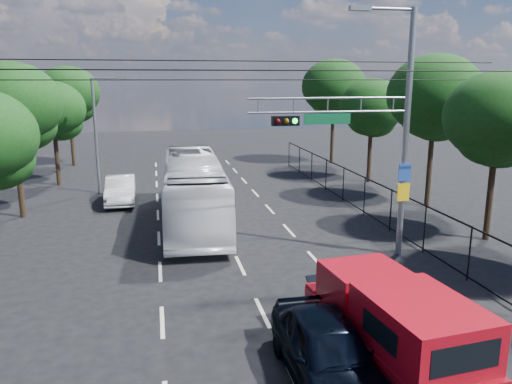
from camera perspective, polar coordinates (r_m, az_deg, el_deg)
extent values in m
cube|color=beige|center=(15.30, -10.67, -14.37)|extent=(0.12, 2.00, 0.01)
cube|color=beige|center=(18.96, -10.90, -8.89)|extent=(0.12, 2.00, 0.01)
cube|color=beige|center=(22.73, -11.04, -5.21)|extent=(0.12, 2.00, 0.01)
cube|color=beige|center=(26.56, -11.15, -2.58)|extent=(0.12, 2.00, 0.01)
cube|color=beige|center=(30.44, -11.22, -0.62)|extent=(0.12, 2.00, 0.01)
cube|color=beige|center=(34.35, -11.28, 0.90)|extent=(0.12, 2.00, 0.01)
cube|color=beige|center=(38.28, -11.33, 2.11)|extent=(0.12, 2.00, 0.01)
cube|color=beige|center=(42.22, -11.37, 3.09)|extent=(0.12, 2.00, 0.01)
cube|color=beige|center=(15.59, 0.74, -13.60)|extent=(0.12, 2.00, 0.01)
cube|color=beige|center=(19.19, -1.81, -8.39)|extent=(0.12, 2.00, 0.01)
cube|color=beige|center=(22.92, -3.50, -4.83)|extent=(0.12, 2.00, 0.01)
cube|color=beige|center=(26.73, -4.70, -2.28)|extent=(0.12, 2.00, 0.01)
cube|color=beige|center=(30.59, -5.60, -0.37)|extent=(0.12, 2.00, 0.01)
cube|color=beige|center=(34.48, -6.30, 1.12)|extent=(0.12, 2.00, 0.01)
cube|color=beige|center=(38.39, -6.85, 2.30)|extent=(0.12, 2.00, 0.01)
cube|color=beige|center=(42.32, -7.30, 3.26)|extent=(0.12, 2.00, 0.01)
cube|color=beige|center=(13.29, 18.27, -19.34)|extent=(0.12, 2.00, 0.01)
cube|color=beige|center=(16.43, 11.27, -12.42)|extent=(0.12, 2.00, 0.01)
cube|color=beige|center=(19.87, 6.82, -7.71)|extent=(0.12, 2.00, 0.01)
cube|color=beige|center=(23.50, 3.78, -4.39)|extent=(0.12, 2.00, 0.01)
cube|color=beige|center=(27.23, 1.58, -1.96)|extent=(0.12, 2.00, 0.01)
cube|color=beige|center=(31.02, -0.08, -0.12)|extent=(0.12, 2.00, 0.01)
cube|color=beige|center=(34.87, -1.38, 1.32)|extent=(0.12, 2.00, 0.01)
cube|color=beige|center=(38.74, -2.42, 2.47)|extent=(0.12, 2.00, 0.01)
cube|color=beige|center=(42.64, -3.28, 3.41)|extent=(0.12, 2.00, 0.01)
cylinder|color=slate|center=(20.14, 16.74, 6.03)|extent=(0.24, 0.24, 9.50)
cylinder|color=slate|center=(19.73, 14.93, 19.56)|extent=(2.00, 0.10, 0.10)
cube|color=slate|center=(19.28, 11.81, 19.88)|extent=(0.80, 0.25, 0.18)
cylinder|color=slate|center=(18.77, 8.51, 10.56)|extent=(6.20, 0.08, 0.08)
cylinder|color=slate|center=(18.80, 8.46, 9.04)|extent=(6.20, 0.08, 0.08)
cube|color=black|center=(18.31, 3.37, 8.12)|extent=(1.00, 0.28, 0.35)
sphere|color=#3F0505|center=(18.09, 2.50, 8.07)|extent=(0.20, 0.20, 0.20)
sphere|color=#4C3805|center=(18.17, 3.49, 8.08)|extent=(0.20, 0.20, 0.20)
sphere|color=#0CE533|center=(18.25, 4.47, 8.09)|extent=(0.20, 0.20, 0.20)
cube|color=#0B4F2A|center=(18.78, 8.15, 8.28)|extent=(1.80, 0.05, 0.40)
cube|color=#21459D|center=(20.20, 16.63, 2.18)|extent=(0.50, 0.04, 0.70)
cube|color=yellow|center=(20.36, 16.49, -0.04)|extent=(0.50, 0.04, 0.70)
cylinder|color=slate|center=(19.77, 15.42, 9.63)|extent=(0.05, 0.05, 0.50)
cylinder|color=slate|center=(19.22, 11.91, 9.74)|extent=(0.05, 0.05, 0.50)
cylinder|color=slate|center=(18.75, 8.20, 9.81)|extent=(0.05, 0.05, 0.50)
cylinder|color=slate|center=(18.35, 4.31, 9.84)|extent=(0.05, 0.05, 0.50)
cylinder|color=slate|center=(18.05, 0.28, 9.82)|extent=(0.05, 0.05, 0.50)
cylinder|color=slate|center=(32.03, -17.83, 6.02)|extent=(0.18, 0.18, 7.00)
cylinder|color=slate|center=(31.76, -16.80, 12.38)|extent=(1.60, 0.09, 0.09)
cube|color=slate|center=(31.70, -15.15, 12.48)|extent=(0.60, 0.22, 0.15)
cylinder|color=black|center=(15.93, -0.75, 13.75)|extent=(22.00, 0.04, 0.04)
cylinder|color=black|center=(19.39, -2.75, 14.74)|extent=(22.00, 0.04, 0.04)
cylinder|color=black|center=(20.86, -3.37, 12.67)|extent=(22.00, 0.04, 0.04)
cube|color=black|center=(24.60, 14.25, 0.70)|extent=(0.04, 34.00, 0.06)
cube|color=black|center=(25.02, 14.02, -3.33)|extent=(0.04, 34.00, 0.06)
cylinder|color=black|center=(19.01, 23.21, -6.48)|extent=(0.06, 0.06, 2.00)
cylinder|color=black|center=(21.41, 18.71, -4.00)|extent=(0.06, 0.06, 2.00)
cylinder|color=black|center=(23.94, 15.15, -2.02)|extent=(0.06, 0.06, 2.00)
cylinder|color=black|center=(26.57, 12.29, -0.42)|extent=(0.06, 0.06, 2.00)
cylinder|color=black|center=(29.27, 9.95, 0.90)|extent=(0.06, 0.06, 2.00)
cylinder|color=black|center=(32.03, 8.01, 1.98)|extent=(0.06, 0.06, 2.00)
cylinder|color=black|center=(34.82, 6.38, 2.90)|extent=(0.06, 0.06, 2.00)
cylinder|color=black|center=(37.65, 4.99, 3.67)|extent=(0.06, 0.06, 2.00)
cylinder|color=black|center=(40.50, 3.80, 4.33)|extent=(0.06, 0.06, 2.00)
cylinder|color=black|center=(23.91, 25.19, -0.11)|extent=(0.28, 0.28, 4.20)
ellipsoid|color=black|center=(23.47, 25.96, 7.77)|extent=(4.50, 4.50, 3.83)
ellipsoid|color=black|center=(24.04, 26.05, 5.33)|extent=(3.00, 3.00, 2.40)
ellipsoid|color=black|center=(23.17, 25.35, 5.54)|extent=(2.85, 2.85, 2.28)
cylinder|color=black|center=(29.09, 19.24, 3.06)|extent=(0.28, 0.28, 4.76)
ellipsoid|color=black|center=(28.74, 19.79, 10.43)|extent=(5.10, 5.10, 4.33)
ellipsoid|color=black|center=(29.26, 19.99, 8.10)|extent=(3.40, 3.40, 2.72)
ellipsoid|color=black|center=(28.44, 19.24, 8.39)|extent=(3.23, 3.23, 2.58)
cylinder|color=black|center=(35.10, 12.86, 4.41)|extent=(0.28, 0.28, 4.03)
ellipsoid|color=black|center=(34.80, 13.12, 9.58)|extent=(4.32, 4.32, 3.67)
ellipsoid|color=black|center=(35.30, 13.43, 7.96)|extent=(2.88, 2.88, 2.30)
ellipsoid|color=black|center=(34.53, 12.65, 8.14)|extent=(2.74, 2.74, 2.19)
cylinder|color=black|center=(42.47, 8.72, 6.60)|extent=(0.28, 0.28, 4.93)
ellipsoid|color=black|center=(42.24, 8.90, 11.83)|extent=(5.28, 5.28, 4.49)
ellipsoid|color=black|center=(42.70, 9.21, 10.17)|extent=(3.52, 3.52, 2.82)
ellipsoid|color=black|center=(41.96, 8.49, 10.39)|extent=(3.34, 3.34, 2.68)
cylinder|color=black|center=(27.90, -25.47, 1.85)|extent=(0.28, 0.28, 4.48)
ellipsoid|color=black|center=(27.53, -26.18, 9.06)|extent=(4.80, 4.80, 4.08)
ellipsoid|color=black|center=(27.80, -25.00, 6.87)|extent=(3.20, 3.20, 2.56)
ellipsoid|color=black|center=(27.49, -26.79, 6.98)|extent=(3.04, 3.04, 2.43)
cylinder|color=black|center=(35.59, -21.81, 3.84)|extent=(0.28, 0.28, 3.92)
ellipsoid|color=black|center=(35.29, -22.23, 8.78)|extent=(4.20, 4.20, 3.57)
ellipsoid|color=black|center=(35.58, -21.37, 7.29)|extent=(2.80, 2.80, 2.24)
ellipsoid|color=black|center=(35.21, -22.73, 7.35)|extent=(2.66, 2.66, 2.13)
cylinder|color=black|center=(43.41, -20.30, 5.86)|extent=(0.28, 0.28, 4.59)
ellipsoid|color=black|center=(43.17, -20.67, 10.62)|extent=(4.92, 4.92, 4.18)
ellipsoid|color=black|center=(43.45, -19.96, 9.16)|extent=(3.28, 3.28, 2.62)
ellipsoid|color=black|center=(43.06, -21.07, 9.27)|extent=(3.12, 3.12, 2.49)
cylinder|color=black|center=(14.36, 7.69, -14.43)|extent=(0.37, 0.81, 0.78)
cylinder|color=black|center=(15.20, 14.39, -13.12)|extent=(0.37, 0.81, 0.78)
cylinder|color=black|center=(12.77, 23.03, -19.12)|extent=(0.37, 0.81, 0.78)
cube|color=maroon|center=(13.30, 14.89, -15.64)|extent=(2.70, 5.80, 0.63)
cube|color=maroon|center=(15.22, 9.78, -11.24)|extent=(2.13, 0.83, 0.62)
cube|color=black|center=(15.35, 9.30, -9.86)|extent=(1.94, 0.65, 0.34)
cube|color=maroon|center=(13.94, 12.23, -10.40)|extent=(2.19, 1.94, 1.07)
cube|color=black|center=(13.26, 14.06, -11.48)|extent=(1.73, 0.24, 0.62)
cube|color=maroon|center=(12.00, 18.36, -14.34)|extent=(2.37, 3.06, 1.18)
cube|color=black|center=(12.59, 22.38, -13.17)|extent=(0.18, 1.34, 0.50)
cube|color=black|center=(11.44, 13.91, -15.24)|extent=(0.18, 1.34, 0.50)
cube|color=black|center=(11.02, 22.81, -17.08)|extent=(1.62, 0.23, 0.62)
imported|color=black|center=(12.20, 8.17, -17.55)|extent=(1.91, 4.70, 1.60)
imported|color=white|center=(24.52, -7.18, 0.21)|extent=(3.19, 11.84, 3.27)
imported|color=silver|center=(29.55, -15.23, 0.26)|extent=(1.69, 4.59, 1.50)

